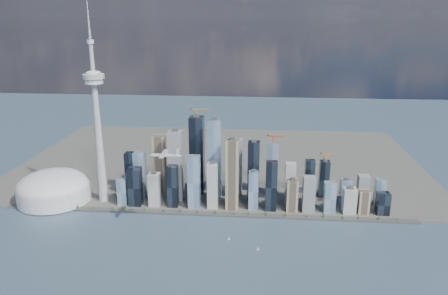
# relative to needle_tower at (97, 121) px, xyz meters

# --- Properties ---
(ground) EXTENTS (4000.00, 4000.00, 0.00)m
(ground) POSITION_rel_needle_tower_xyz_m (300.00, -310.00, -235.84)
(ground) COLOR #2F4553
(ground) RESTS_ON ground
(seawall) EXTENTS (1100.00, 22.00, 4.00)m
(seawall) POSITION_rel_needle_tower_xyz_m (300.00, -60.00, -233.84)
(seawall) COLOR #383838
(seawall) RESTS_ON ground
(land) EXTENTS (1400.00, 900.00, 3.00)m
(land) POSITION_rel_needle_tower_xyz_m (300.00, 390.00, -234.34)
(land) COLOR #4C4C47
(land) RESTS_ON ground
(shoreline_trees) EXTENTS (960.53, 7.20, 8.80)m
(shoreline_trees) POSITION_rel_needle_tower_xyz_m (300.00, -60.00, -227.06)
(shoreline_trees) COLOR #3F2D1E
(shoreline_trees) RESTS_ON seawall
(skyscraper_cluster) EXTENTS (736.00, 142.00, 255.19)m
(skyscraper_cluster) POSITION_rel_needle_tower_xyz_m (359.62, 26.82, -156.71)
(skyscraper_cluster) COLOR black
(skyscraper_cluster) RESTS_ON land
(needle_tower) EXTENTS (56.00, 56.00, 550.50)m
(needle_tower) POSITION_rel_needle_tower_xyz_m (0.00, 0.00, 0.00)
(needle_tower) COLOR #ABABA6
(needle_tower) RESTS_ON land
(dome_stadium) EXTENTS (200.00, 200.00, 86.00)m
(dome_stadium) POSITION_rel_needle_tower_xyz_m (-140.00, -10.00, -196.40)
(dome_stadium) COLOR beige
(dome_stadium) RESTS_ON land
(airplane) EXTENTS (75.27, 66.42, 18.41)m
(airplane) POSITION_rel_needle_tower_xyz_m (222.22, -169.10, -36.46)
(airplane) COLOR silver
(airplane) RESTS_ON ground
(sailboat_west) EXTENTS (6.91, 2.47, 9.55)m
(sailboat_west) POSITION_rel_needle_tower_xyz_m (440.25, -232.71, -232.77)
(sailboat_west) COLOR silver
(sailboat_west) RESTS_ON ground
(sailboat_east) EXTENTS (5.79, 3.03, 8.09)m
(sailboat_east) POSITION_rel_needle_tower_xyz_m (371.60, -190.74, -233.24)
(sailboat_east) COLOR silver
(sailboat_east) RESTS_ON ground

